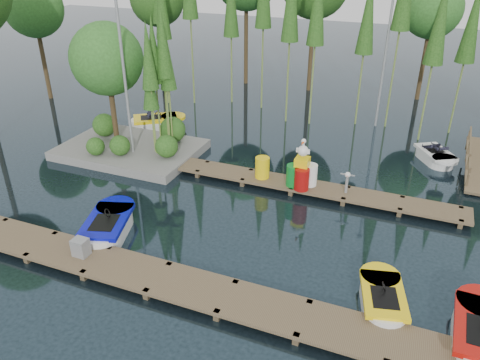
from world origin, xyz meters
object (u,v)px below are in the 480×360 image
at_px(utility_cabinet, 81,247).
at_px(yellow_barrel, 262,167).
at_px(boat_yellow_far, 157,122).
at_px(drum_cluster, 302,173).
at_px(boat_blue, 108,226).
at_px(island, 121,84).

distance_m(utility_cabinet, yellow_barrel, 7.75).
height_order(utility_cabinet, yellow_barrel, yellow_barrel).
bearing_deg(yellow_barrel, utility_cabinet, -115.43).
relative_size(boat_yellow_far, utility_cabinet, 5.50).
height_order(utility_cabinet, drum_cluster, drum_cluster).
distance_m(boat_blue, utility_cabinet, 1.69).
height_order(yellow_barrel, drum_cluster, drum_cluster).
bearing_deg(boat_blue, yellow_barrel, 38.30).
bearing_deg(drum_cluster, boat_blue, -135.22).
bearing_deg(boat_blue, boat_yellow_far, 93.93).
xyz_separation_m(boat_yellow_far, utility_cabinet, (3.94, -10.83, 0.28)).
bearing_deg(yellow_barrel, boat_blue, -123.70).
distance_m(boat_yellow_far, yellow_barrel, 8.23).
bearing_deg(island, drum_cluster, -6.25).
bearing_deg(boat_blue, utility_cabinet, -99.54).
relative_size(island, yellow_barrel, 7.81).
xyz_separation_m(boat_yellow_far, drum_cluster, (8.94, -3.98, 0.58)).
distance_m(island, boat_yellow_far, 4.20).
xyz_separation_m(utility_cabinet, drum_cluster, (5.00, 6.85, 0.30)).
height_order(boat_blue, boat_yellow_far, boat_yellow_far).
bearing_deg(island, utility_cabinet, -65.10).
bearing_deg(boat_yellow_far, yellow_barrel, -42.72).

